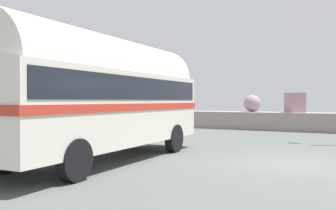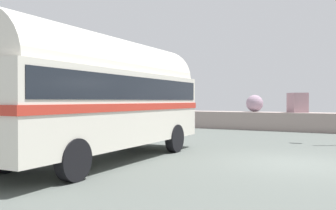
{
  "view_description": "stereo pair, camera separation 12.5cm",
  "coord_description": "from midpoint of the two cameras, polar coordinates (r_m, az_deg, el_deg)",
  "views": [
    {
      "loc": [
        1.94,
        -10.95,
        1.81
      ],
      "look_at": [
        -3.43,
        -1.31,
        1.68
      ],
      "focal_mm": 39.61,
      "sensor_mm": 36.0,
      "label": 1
    },
    {
      "loc": [
        2.05,
        -10.89,
        1.81
      ],
      "look_at": [
        -3.43,
        -1.31,
        1.68
      ],
      "focal_mm": 39.61,
      "sensor_mm": 36.0,
      "label": 2
    }
  ],
  "objects": [
    {
      "name": "ground",
      "position": [
        11.25,
        19.37,
        -8.55
      ],
      "size": [
        32.0,
        26.0,
        0.02
      ],
      "color": "#505651"
    },
    {
      "name": "vintage_coach",
      "position": [
        11.11,
        -9.58,
        1.93
      ],
      "size": [
        2.94,
        8.72,
        3.7
      ],
      "rotation": [
        0.0,
        0.0,
        0.06
      ],
      "color": "black",
      "rests_on": "ground"
    }
  ]
}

